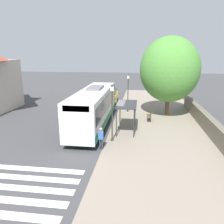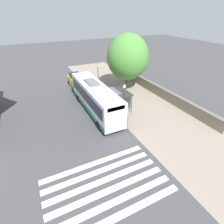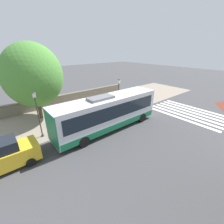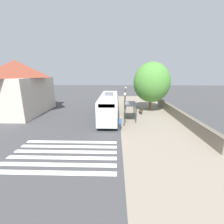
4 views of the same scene
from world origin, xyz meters
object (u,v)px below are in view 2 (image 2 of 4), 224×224
pedestrian (126,121)px  shade_tree (128,57)px  bus_shelter (122,94)px  bench (122,92)px  street_lamp_near (124,99)px  street_lamp_far (98,75)px  parked_car_behind_bus (76,80)px  bus (95,97)px

pedestrian → shade_tree: size_ratio=0.20×
bus_shelter → bench: 4.28m
pedestrian → street_lamp_near: 2.46m
pedestrian → bench: size_ratio=1.09×
pedestrian → street_lamp_far: (-1.25, -10.81, 1.64)m
bus_shelter → parked_car_behind_bus: bearing=-72.7°
street_lamp_near → street_lamp_far: size_ratio=1.02×
bench → street_lamp_far: 4.56m
shade_tree → parked_car_behind_bus: shade_tree is taller
bus → bus_shelter: size_ratio=3.26×
bus → shade_tree: bearing=-147.4°
bus → parked_car_behind_bus: bus is taller
bus → bench: bus is taller
pedestrian → bench: pedestrian is taller
bench → street_lamp_near: size_ratio=0.34×
street_lamp_near → parked_car_behind_bus: 12.71m
street_lamp_far → parked_car_behind_bus: 4.54m
bus → pedestrian: 5.35m
bus_shelter → street_lamp_far: size_ratio=0.79×
pedestrian → bench: 8.47m
street_lamp_far → street_lamp_near: bearing=85.8°
bench → parked_car_behind_bus: parked_car_behind_bus is taller
shade_tree → bus_shelter: bearing=54.1°
bus → shade_tree: 9.11m
pedestrian → parked_car_behind_bus: 14.21m
pedestrian → street_lamp_near: bearing=-109.0°
pedestrian → parked_car_behind_bus: size_ratio=0.36×
bus_shelter → parked_car_behind_bus: (3.09, -9.96, -1.03)m
street_lamp_near → bus_shelter: bearing=-114.0°
bench → shade_tree: size_ratio=0.18×
bus → street_lamp_far: 6.46m
street_lamp_far → shade_tree: size_ratio=0.52×
street_lamp_near → bus: bearing=-57.3°
pedestrian → shade_tree: bearing=-120.3°
street_lamp_far → pedestrian: bearing=83.4°
pedestrian → street_lamp_near: street_lamp_near is taller
parked_car_behind_bus → street_lamp_near: bearing=99.1°
bus → parked_car_behind_bus: size_ratio=2.45×
bench → pedestrian: bearing=64.1°
pedestrian → bench: (-3.69, -7.61, -0.50)m
bench → parked_car_behind_bus: bearing=-52.0°
bus_shelter → street_lamp_far: bearing=-86.2°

